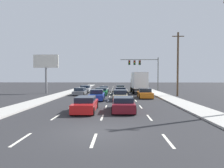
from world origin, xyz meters
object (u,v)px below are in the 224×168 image
(car_gray, at_px, (80,92))
(traffic_signal_mast, at_px, (141,65))
(car_white, at_px, (104,89))
(utility_pole_mid, at_px, (178,63))
(box_truck, at_px, (139,81))
(roadside_billboard, at_px, (46,65))
(car_green, at_px, (101,92))
(car_silver, at_px, (85,89))
(car_blue, at_px, (97,95))
(car_tan, at_px, (120,95))
(car_maroon, at_px, (123,104))
(car_red, at_px, (86,104))
(car_orange, at_px, (145,94))
(car_navy, at_px, (121,91))
(car_yellow, at_px, (120,89))

(car_gray, height_order, traffic_signal_mast, traffic_signal_mast)
(car_white, height_order, utility_pole_mid, utility_pole_mid)
(box_truck, relative_size, traffic_signal_mast, 0.96)
(traffic_signal_mast, bearing_deg, car_white, -159.09)
(roadside_billboard, bearing_deg, box_truck, 2.82)
(traffic_signal_mast, height_order, utility_pole_mid, utility_pole_mid)
(car_green, bearing_deg, traffic_signal_mast, 52.44)
(car_white, xyz_separation_m, car_green, (0.05, -7.02, 0.04))
(car_silver, bearing_deg, car_blue, -74.50)
(car_gray, bearing_deg, car_green, -1.11)
(car_gray, relative_size, car_green, 0.95)
(traffic_signal_mast, distance_m, utility_pole_mid, 12.21)
(car_white, bearing_deg, car_tan, -77.79)
(car_blue, relative_size, car_maroon, 0.96)
(car_white, height_order, car_tan, car_tan)
(traffic_signal_mast, height_order, roadside_billboard, traffic_signal_mast)
(car_white, xyz_separation_m, car_red, (-0.07, -22.02, 0.08))
(car_green, height_order, car_tan, car_tan)
(car_blue, bearing_deg, car_orange, 23.12)
(car_maroon, bearing_deg, roadside_billboard, 126.75)
(car_silver, bearing_deg, traffic_signal_mast, 18.65)
(car_navy, relative_size, car_tan, 0.92)
(car_blue, distance_m, car_tan, 2.95)
(car_orange, xyz_separation_m, utility_pole_mid, (5.38, 2.67, 4.39))
(car_blue, bearing_deg, box_truck, 58.95)
(car_yellow, bearing_deg, car_gray, -132.40)
(car_red, relative_size, car_orange, 1.07)
(car_blue, relative_size, car_tan, 0.96)
(car_green, distance_m, box_truck, 7.71)
(car_gray, height_order, car_maroon, car_maroon)
(car_maroon, distance_m, utility_pole_mid, 16.45)
(car_red, distance_m, car_orange, 12.67)
(car_navy, bearing_deg, car_maroon, -90.43)
(car_green, distance_m, utility_pole_mid, 12.73)
(car_blue, height_order, car_orange, car_blue)
(car_green, xyz_separation_m, car_tan, (2.96, -6.89, 0.03))
(car_green, height_order, car_blue, car_blue)
(car_white, bearing_deg, car_orange, -59.86)
(car_orange, bearing_deg, car_red, -121.27)
(car_silver, height_order, roadside_billboard, roadside_billboard)
(car_navy, bearing_deg, car_blue, -111.62)
(car_maroon, relative_size, car_orange, 1.05)
(car_green, distance_m, car_orange, 7.69)
(car_green, distance_m, car_red, 15.01)
(car_white, bearing_deg, box_truck, -25.84)
(car_gray, distance_m, box_truck, 10.77)
(car_green, height_order, car_navy, car_navy)
(car_yellow, bearing_deg, car_orange, -74.45)
(car_blue, relative_size, car_yellow, 0.93)
(car_silver, distance_m, car_yellow, 6.97)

